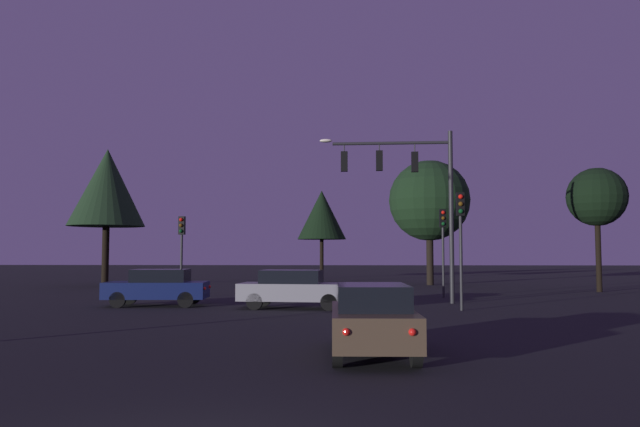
{
  "coord_description": "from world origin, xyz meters",
  "views": [
    {
      "loc": [
        1.62,
        -5.96,
        2.18
      ],
      "look_at": [
        0.44,
        21.67,
        3.99
      ],
      "focal_mm": 34.32,
      "sensor_mm": 36.0,
      "label": 1
    }
  ],
  "objects_px": {
    "traffic_signal_mast_arm": "(411,182)",
    "traffic_light_median": "(461,227)",
    "traffic_light_corner_left": "(443,235)",
    "traffic_light_corner_right": "(182,240)",
    "car_crossing_right": "(158,287)",
    "tree_center_horizon": "(107,188)",
    "car_crossing_left": "(294,288)",
    "car_nearside_lane": "(372,318)",
    "tree_left_far": "(597,197)",
    "tree_behind_sign": "(429,201)",
    "tree_right_cluster": "(322,215)"
  },
  "relations": [
    {
      "from": "car_crossing_left",
      "to": "tree_behind_sign",
      "type": "relative_size",
      "value": 0.53
    },
    {
      "from": "traffic_signal_mast_arm",
      "to": "traffic_light_corner_right",
      "type": "height_order",
      "value": "traffic_signal_mast_arm"
    },
    {
      "from": "traffic_signal_mast_arm",
      "to": "tree_left_far",
      "type": "distance_m",
      "value": 14.19
    },
    {
      "from": "traffic_light_corner_left",
      "to": "car_nearside_lane",
      "type": "bearing_deg",
      "value": -103.77
    },
    {
      "from": "traffic_signal_mast_arm",
      "to": "car_crossing_left",
      "type": "xyz_separation_m",
      "value": [
        -4.95,
        -2.76,
        -4.54
      ]
    },
    {
      "from": "tree_left_far",
      "to": "traffic_signal_mast_arm",
      "type": "bearing_deg",
      "value": -143.92
    },
    {
      "from": "car_nearside_lane",
      "to": "tree_right_cluster",
      "type": "relative_size",
      "value": 0.59
    },
    {
      "from": "car_crossing_right",
      "to": "tree_behind_sign",
      "type": "relative_size",
      "value": 0.5
    },
    {
      "from": "traffic_light_corner_right",
      "to": "tree_behind_sign",
      "type": "height_order",
      "value": "tree_behind_sign"
    },
    {
      "from": "traffic_light_median",
      "to": "tree_left_far",
      "type": "height_order",
      "value": "tree_left_far"
    },
    {
      "from": "traffic_signal_mast_arm",
      "to": "traffic_light_median",
      "type": "relative_size",
      "value": 1.68
    },
    {
      "from": "traffic_light_corner_right",
      "to": "tree_behind_sign",
      "type": "xyz_separation_m",
      "value": [
        13.91,
        12.96,
        2.99
      ]
    },
    {
      "from": "traffic_light_corner_right",
      "to": "tree_left_far",
      "type": "relative_size",
      "value": 0.57
    },
    {
      "from": "traffic_light_corner_right",
      "to": "tree_left_far",
      "type": "xyz_separation_m",
      "value": [
        22.45,
        5.69,
        2.53
      ]
    },
    {
      "from": "traffic_light_corner_right",
      "to": "tree_left_far",
      "type": "distance_m",
      "value": 23.3
    },
    {
      "from": "traffic_light_corner_left",
      "to": "tree_left_far",
      "type": "height_order",
      "value": "tree_left_far"
    },
    {
      "from": "car_nearside_lane",
      "to": "car_crossing_left",
      "type": "distance_m",
      "value": 11.47
    },
    {
      "from": "car_nearside_lane",
      "to": "car_crossing_right",
      "type": "relative_size",
      "value": 0.97
    },
    {
      "from": "car_crossing_right",
      "to": "car_nearside_lane",
      "type": "bearing_deg",
      "value": -55.2
    },
    {
      "from": "traffic_signal_mast_arm",
      "to": "car_crossing_left",
      "type": "bearing_deg",
      "value": -150.86
    },
    {
      "from": "traffic_light_median",
      "to": "car_crossing_right",
      "type": "distance_m",
      "value": 12.57
    },
    {
      "from": "traffic_light_median",
      "to": "tree_left_far",
      "type": "xyz_separation_m",
      "value": [
        9.94,
        11.77,
        2.18
      ]
    },
    {
      "from": "car_crossing_right",
      "to": "tree_center_horizon",
      "type": "bearing_deg",
      "value": 118.54
    },
    {
      "from": "car_crossing_right",
      "to": "tree_center_horizon",
      "type": "height_order",
      "value": "tree_center_horizon"
    },
    {
      "from": "tree_center_horizon",
      "to": "car_crossing_right",
      "type": "bearing_deg",
      "value": -61.46
    },
    {
      "from": "tree_center_horizon",
      "to": "car_nearside_lane",
      "type": "bearing_deg",
      "value": -58.62
    },
    {
      "from": "traffic_light_corner_left",
      "to": "traffic_light_corner_right",
      "type": "height_order",
      "value": "traffic_light_corner_left"
    },
    {
      "from": "traffic_signal_mast_arm",
      "to": "car_nearside_lane",
      "type": "height_order",
      "value": "traffic_signal_mast_arm"
    },
    {
      "from": "traffic_light_median",
      "to": "car_crossing_right",
      "type": "height_order",
      "value": "traffic_light_median"
    },
    {
      "from": "car_nearside_lane",
      "to": "traffic_signal_mast_arm",
      "type": "bearing_deg",
      "value": 80.48
    },
    {
      "from": "traffic_light_corner_left",
      "to": "car_nearside_lane",
      "type": "relative_size",
      "value": 1.05
    },
    {
      "from": "traffic_light_median",
      "to": "car_crossing_left",
      "type": "relative_size",
      "value": 0.99
    },
    {
      "from": "traffic_light_corner_right",
      "to": "tree_behind_sign",
      "type": "relative_size",
      "value": 0.46
    },
    {
      "from": "traffic_light_median",
      "to": "tree_center_horizon",
      "type": "relative_size",
      "value": 0.49
    },
    {
      "from": "car_crossing_right",
      "to": "tree_right_cluster",
      "type": "relative_size",
      "value": 0.61
    },
    {
      "from": "traffic_signal_mast_arm",
      "to": "car_crossing_left",
      "type": "height_order",
      "value": "traffic_signal_mast_arm"
    },
    {
      "from": "car_crossing_left",
      "to": "tree_behind_sign",
      "type": "bearing_deg",
      "value": 66.8
    },
    {
      "from": "car_crossing_left",
      "to": "tree_right_cluster",
      "type": "height_order",
      "value": "tree_right_cluster"
    },
    {
      "from": "car_nearside_lane",
      "to": "car_crossing_left",
      "type": "height_order",
      "value": "same"
    },
    {
      "from": "car_crossing_right",
      "to": "tree_left_far",
      "type": "bearing_deg",
      "value": 24.76
    },
    {
      "from": "traffic_light_corner_left",
      "to": "car_crossing_left",
      "type": "xyz_separation_m",
      "value": [
        -6.88,
        -6.21,
        -2.3
      ]
    },
    {
      "from": "traffic_signal_mast_arm",
      "to": "tree_right_cluster",
      "type": "bearing_deg",
      "value": 103.48
    },
    {
      "from": "car_crossing_right",
      "to": "tree_right_cluster",
      "type": "bearing_deg",
      "value": 74.66
    },
    {
      "from": "traffic_light_corner_right",
      "to": "tree_center_horizon",
      "type": "distance_m",
      "value": 14.26
    },
    {
      "from": "tree_behind_sign",
      "to": "tree_right_cluster",
      "type": "bearing_deg",
      "value": 151.15
    },
    {
      "from": "tree_left_far",
      "to": "tree_center_horizon",
      "type": "height_order",
      "value": "tree_center_horizon"
    },
    {
      "from": "car_nearside_lane",
      "to": "car_crossing_left",
      "type": "xyz_separation_m",
      "value": [
        -2.62,
        11.17,
        0.0
      ]
    },
    {
      "from": "car_crossing_right",
      "to": "tree_behind_sign",
      "type": "bearing_deg",
      "value": 52.05
    },
    {
      "from": "traffic_light_corner_right",
      "to": "tree_center_horizon",
      "type": "relative_size",
      "value": 0.43
    },
    {
      "from": "traffic_light_median",
      "to": "traffic_light_corner_right",
      "type": "bearing_deg",
      "value": 154.11
    }
  ]
}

